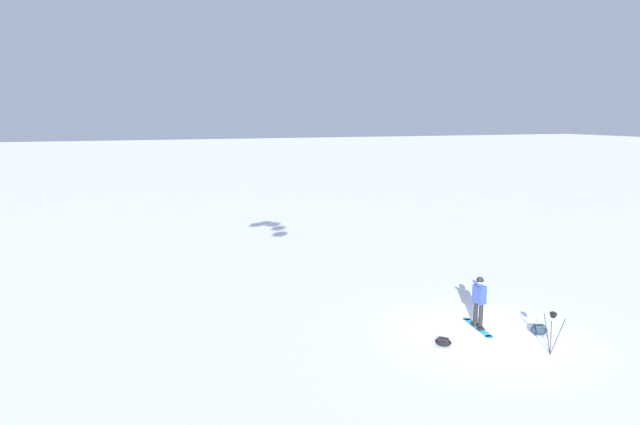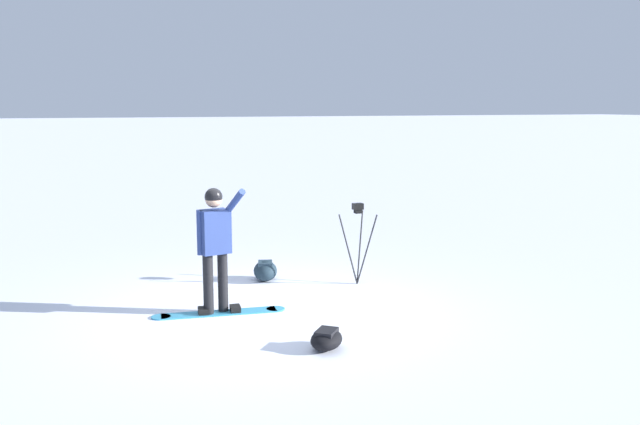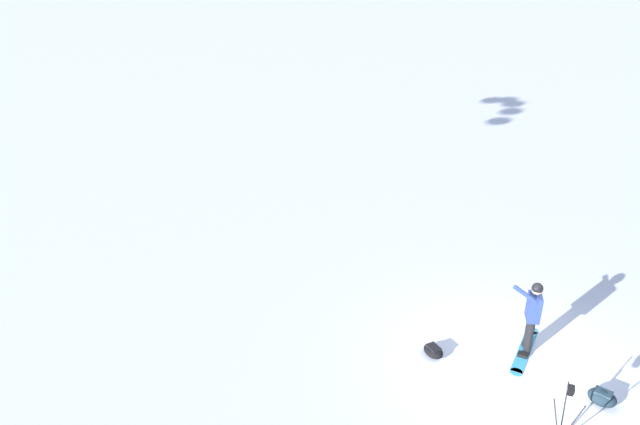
{
  "view_description": "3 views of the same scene",
  "coord_description": "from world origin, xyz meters",
  "px_view_note": "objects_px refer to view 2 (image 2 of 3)",
  "views": [
    {
      "loc": [
        -10.69,
        -13.6,
        6.98
      ],
      "look_at": [
        -6.12,
        -1.16,
        4.6
      ],
      "focal_mm": 30.48,
      "sensor_mm": 36.0,
      "label": 1
    },
    {
      "loc": [
        -9.04,
        2.85,
        2.87
      ],
      "look_at": [
        -0.98,
        -0.42,
        1.52
      ],
      "focal_mm": 39.18,
      "sensor_mm": 36.0,
      "label": 2
    },
    {
      "loc": [
        -0.35,
        -11.1,
        8.87
      ],
      "look_at": [
        -4.11,
        -0.87,
        3.39
      ],
      "focal_mm": 34.93,
      "sensor_mm": 36.0,
      "label": 3
    }
  ],
  "objects_px": {
    "gear_bag_large": "(265,270)",
    "gear_bag_small": "(326,339)",
    "camera_tripod": "(358,226)",
    "snowboard": "(219,312)",
    "snowboarder": "(215,237)"
  },
  "relations": [
    {
      "from": "gear_bag_large",
      "to": "gear_bag_small",
      "type": "distance_m",
      "value": 3.4
    },
    {
      "from": "gear_bag_small",
      "to": "snowboarder",
      "type": "bearing_deg",
      "value": 24.74
    },
    {
      "from": "gear_bag_large",
      "to": "camera_tripod",
      "type": "bearing_deg",
      "value": -119.84
    },
    {
      "from": "gear_bag_large",
      "to": "gear_bag_small",
      "type": "relative_size",
      "value": 1.04
    },
    {
      "from": "snowboarder",
      "to": "snowboard",
      "type": "xyz_separation_m",
      "value": [
        -0.02,
        -0.04,
        -1.05
      ]
    },
    {
      "from": "snowboarder",
      "to": "snowboard",
      "type": "bearing_deg",
      "value": -119.9
    },
    {
      "from": "snowboard",
      "to": "gear_bag_small",
      "type": "xyz_separation_m",
      "value": [
        -1.86,
        -0.83,
        0.1
      ]
    },
    {
      "from": "gear_bag_large",
      "to": "camera_tripod",
      "type": "height_order",
      "value": "camera_tripod"
    },
    {
      "from": "snowboarder",
      "to": "gear_bag_large",
      "type": "bearing_deg",
      "value": -38.36
    },
    {
      "from": "camera_tripod",
      "to": "gear_bag_small",
      "type": "relative_size",
      "value": 2.15
    },
    {
      "from": "snowboard",
      "to": "gear_bag_large",
      "type": "xyz_separation_m",
      "value": [
        1.52,
        -1.15,
        0.15
      ]
    },
    {
      "from": "snowboard",
      "to": "gear_bag_large",
      "type": "distance_m",
      "value": 1.91
    },
    {
      "from": "snowboarder",
      "to": "snowboard",
      "type": "relative_size",
      "value": 0.98
    },
    {
      "from": "gear_bag_large",
      "to": "gear_bag_small",
      "type": "xyz_separation_m",
      "value": [
        -3.38,
        0.32,
        -0.05
      ]
    },
    {
      "from": "snowboard",
      "to": "camera_tripod",
      "type": "distance_m",
      "value": 2.74
    }
  ]
}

